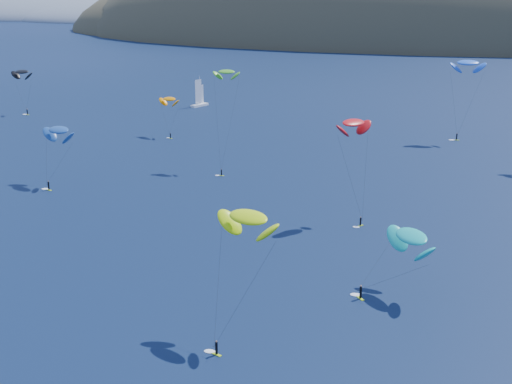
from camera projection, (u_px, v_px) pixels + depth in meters
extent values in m
ellipsoid|color=#3D3526|center=(434.00, 53.00, 576.55)|extent=(600.00, 300.00, 210.00)
ellipsoid|color=#3D3526|center=(253.00, 39.00, 641.17)|extent=(340.00, 240.00, 120.00)
ellipsoid|color=slate|center=(22.00, 19.00, 879.18)|extent=(400.00, 240.00, 60.00)
ellipsoid|color=slate|center=(112.00, 21.00, 808.24)|extent=(240.00, 180.00, 44.00)
cube|color=white|center=(200.00, 105.00, 268.96)|extent=(5.17, 8.09, 0.95)
cylinder|color=white|center=(200.00, 90.00, 267.84)|extent=(0.15, 0.15, 11.09)
cube|color=#A3CE16|center=(171.00, 138.00, 216.04)|extent=(1.33, 0.80, 0.07)
cylinder|color=black|center=(170.00, 136.00, 215.80)|extent=(0.30, 0.30, 1.37)
sphere|color=#8C6047|center=(170.00, 133.00, 215.57)|extent=(0.23, 0.23, 0.23)
ellipsoid|color=#FF8A00|center=(169.00, 99.00, 217.45)|extent=(7.93, 5.68, 4.03)
cube|color=#A3CE16|center=(217.00, 354.00, 92.80)|extent=(1.55, 1.03, 0.08)
cylinder|color=black|center=(216.00, 348.00, 92.52)|extent=(0.35, 0.35, 1.61)
sphere|color=#8C6047|center=(216.00, 342.00, 92.25)|extent=(0.27, 0.27, 0.27)
ellipsoid|color=#CDF80C|center=(248.00, 217.00, 95.12)|extent=(10.49, 8.00, 5.31)
cube|color=#A3CE16|center=(221.00, 176.00, 175.70)|extent=(1.33, 0.44, 0.07)
cylinder|color=black|center=(221.00, 172.00, 175.46)|extent=(0.31, 0.31, 1.40)
sphere|color=#8C6047|center=(221.00, 169.00, 175.23)|extent=(0.23, 0.23, 0.23)
ellipsoid|color=#4DB826|center=(226.00, 72.00, 179.38)|extent=(6.69, 3.35, 3.66)
cube|color=#A3CE16|center=(456.00, 140.00, 213.66)|extent=(1.72, 0.79, 0.09)
cylinder|color=black|center=(457.00, 137.00, 213.35)|extent=(0.39, 0.39, 1.77)
sphere|color=#8C6047|center=(457.00, 133.00, 213.05)|extent=(0.30, 0.30, 0.30)
ellipsoid|color=blue|center=(468.00, 63.00, 208.60)|extent=(10.58, 6.41, 5.52)
cube|color=#A3CE16|center=(360.00, 298.00, 108.91)|extent=(1.36, 1.59, 0.09)
cylinder|color=black|center=(361.00, 292.00, 108.61)|extent=(0.38, 0.38, 1.75)
sphere|color=#8C6047|center=(361.00, 286.00, 108.31)|extent=(0.29, 0.29, 0.29)
ellipsoid|color=#11B0A5|center=(411.00, 236.00, 108.99)|extent=(10.28, 11.41, 5.90)
cube|color=#A3CE16|center=(360.00, 226.00, 140.52)|extent=(1.20, 1.39, 0.08)
cylinder|color=black|center=(361.00, 221.00, 140.26)|extent=(0.34, 0.34, 1.53)
sphere|color=#8C6047|center=(361.00, 217.00, 140.00)|extent=(0.26, 0.26, 0.26)
ellipsoid|color=red|center=(354.00, 123.00, 139.79)|extent=(8.29, 9.13, 4.73)
cube|color=#A3CE16|center=(49.00, 190.00, 163.92)|extent=(1.72, 1.10, 0.09)
cylinder|color=black|center=(49.00, 186.00, 163.62)|extent=(0.39, 0.39, 1.78)
sphere|color=#8C6047|center=(48.00, 181.00, 163.32)|extent=(0.30, 0.30, 0.30)
ellipsoid|color=#1B468E|center=(58.00, 130.00, 166.82)|extent=(10.81, 8.07, 5.47)
cube|color=#A3CE16|center=(28.00, 115.00, 252.53)|extent=(1.67, 0.83, 0.09)
cylinder|color=black|center=(27.00, 112.00, 252.24)|extent=(0.38, 0.38, 1.71)
sphere|color=#8C6047|center=(27.00, 109.00, 251.95)|extent=(0.29, 0.29, 0.29)
ellipsoid|color=black|center=(22.00, 72.00, 252.75)|extent=(9.69, 6.15, 5.00)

